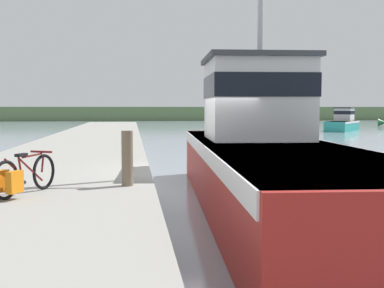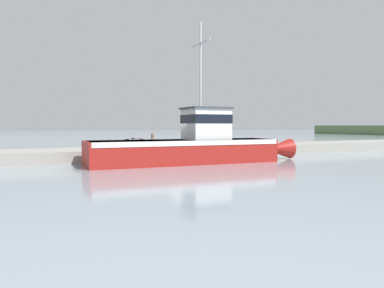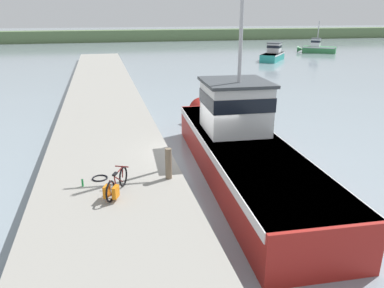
{
  "view_description": "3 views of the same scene",
  "coord_description": "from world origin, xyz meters",
  "px_view_note": "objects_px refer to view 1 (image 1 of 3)",
  "views": [
    {
      "loc": [
        -1.55,
        -11.55,
        2.27
      ],
      "look_at": [
        -0.44,
        -2.61,
        1.59
      ],
      "focal_mm": 45.0,
      "sensor_mm": 36.0,
      "label": 1
    },
    {
      "loc": [
        22.56,
        -11.53,
        2.38
      ],
      "look_at": [
        0.16,
        -0.09,
        1.14
      ],
      "focal_mm": 35.0,
      "sensor_mm": 36.0,
      "label": 2
    },
    {
      "loc": [
        -3.62,
        -13.68,
        6.08
      ],
      "look_at": [
        -0.25,
        0.21,
        1.05
      ],
      "focal_mm": 35.0,
      "sensor_mm": 36.0,
      "label": 3
    }
  ],
  "objects_px": {
    "boat_white_moored": "(343,122)",
    "bicycle_touring": "(20,177)",
    "mooring_post": "(127,158)",
    "fishing_boat_main": "(263,155)"
  },
  "relations": [
    {
      "from": "boat_white_moored",
      "to": "bicycle_touring",
      "type": "distance_m",
      "value": 43.01
    },
    {
      "from": "bicycle_touring",
      "to": "mooring_post",
      "type": "bearing_deg",
      "value": 49.87
    },
    {
      "from": "fishing_boat_main",
      "to": "mooring_post",
      "type": "distance_m",
      "value": 3.51
    },
    {
      "from": "boat_white_moored",
      "to": "fishing_boat_main",
      "type": "bearing_deg",
      "value": -78.78
    },
    {
      "from": "boat_white_moored",
      "to": "bicycle_touring",
      "type": "xyz_separation_m",
      "value": [
        -22.52,
        -36.64,
        0.27
      ]
    },
    {
      "from": "fishing_boat_main",
      "to": "mooring_post",
      "type": "relative_size",
      "value": 13.45
    },
    {
      "from": "bicycle_touring",
      "to": "mooring_post",
      "type": "xyz_separation_m",
      "value": [
        1.81,
        0.88,
        0.2
      ]
    },
    {
      "from": "fishing_boat_main",
      "to": "boat_white_moored",
      "type": "xyz_separation_m",
      "value": [
        17.56,
        34.2,
        -0.34
      ]
    },
    {
      "from": "boat_white_moored",
      "to": "mooring_post",
      "type": "relative_size",
      "value": 5.92
    },
    {
      "from": "fishing_boat_main",
      "to": "bicycle_touring",
      "type": "xyz_separation_m",
      "value": [
        -4.96,
        -2.45,
        -0.08
      ]
    }
  ]
}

